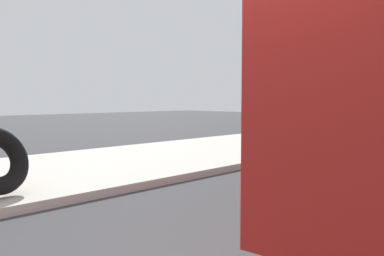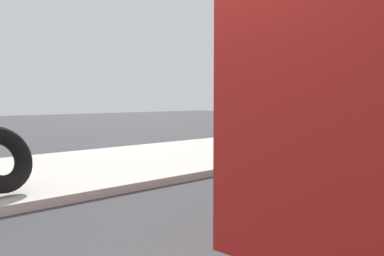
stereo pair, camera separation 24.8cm
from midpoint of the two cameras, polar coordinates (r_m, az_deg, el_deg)
name	(u,v)px [view 2 (the right image)]	position (r m, az deg, el deg)	size (l,w,h in m)	color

